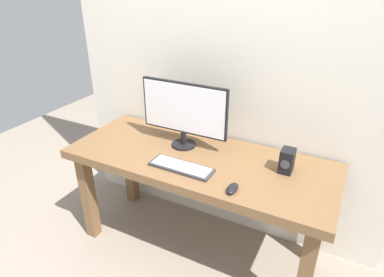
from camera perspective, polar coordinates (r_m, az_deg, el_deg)
name	(u,v)px	position (r m, az deg, el deg)	size (l,w,h in m)	color
ground_plane	(198,245)	(2.55, 0.99, -17.88)	(6.00, 6.00, 0.00)	gray
wall_back	(227,24)	(2.18, 6.00, 18.97)	(2.33, 0.04, 3.00)	silver
desk	(199,171)	(2.15, 1.13, -5.61)	(1.69, 0.67, 0.75)	brown
monitor	(184,111)	(2.13, -1.40, 4.72)	(0.60, 0.16, 0.43)	black
keyboard_primary	(181,167)	(1.97, -1.85, -4.91)	(0.39, 0.14, 0.02)	#333338
mouse	(233,188)	(1.79, 6.97, -8.50)	(0.05, 0.11, 0.03)	black
speaker_right	(287,161)	(1.99, 15.99, -3.69)	(0.08, 0.10, 0.14)	black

